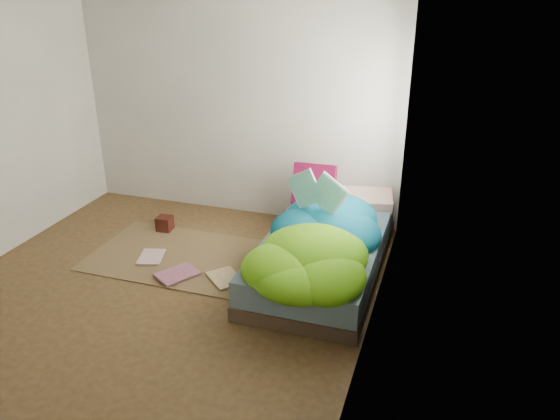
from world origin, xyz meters
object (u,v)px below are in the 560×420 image
Objects in this scene: open_book at (316,181)px; floor_book_b at (170,269)px; bed at (323,254)px; wooden_box at (165,223)px; pillow_magenta at (314,185)px; floor_book_a at (140,257)px.

open_book reaches higher than floor_book_b.
bed reaches higher than wooden_box.
open_book is 3.23× the size of wooden_box.
floor_book_b is at bearing -135.27° from pillow_magenta.
bed is 4.21× the size of open_book.
open_book is at bearing -1.41° from floor_book_a.
pillow_magenta is (-0.27, 0.68, 0.38)m from bed.
wooden_box is at bearing -172.11° from open_book.
pillow_magenta is 2.83× the size of wooden_box.
wooden_box is at bearing 81.46° from floor_book_a.
bed is 1.38m from floor_book_b.
bed is 13.60× the size of wooden_box.
open_book is 1.83m from wooden_box.
bed is 0.82m from pillow_magenta.
bed is at bearing -9.26° from wooden_box.
open_book is at bearing 55.39° from floor_book_b.
open_book is 1.38× the size of floor_book_b.
open_book reaches higher than floor_book_a.
pillow_magenta is at bearing 20.01° from floor_book_a.
wooden_box is at bearing 153.92° from floor_book_b.
pillow_magenta reaches higher than floor_book_b.
open_book is (-0.10, 0.07, 0.66)m from bed.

